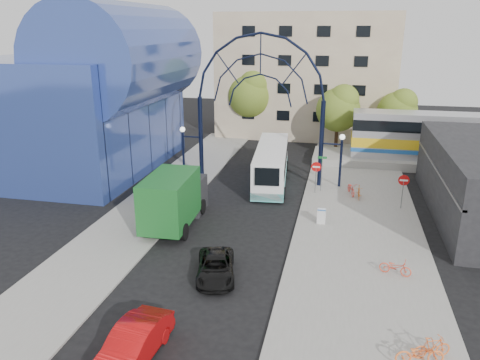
% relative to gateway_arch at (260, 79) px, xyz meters
% --- Properties ---
extents(ground, '(120.00, 120.00, 0.00)m').
position_rel_gateway_arch_xyz_m(ground, '(0.00, -14.00, -8.56)').
color(ground, black).
rests_on(ground, ground).
extents(sidewalk_east, '(8.00, 56.00, 0.12)m').
position_rel_gateway_arch_xyz_m(sidewalk_east, '(8.00, -10.00, -8.50)').
color(sidewalk_east, gray).
rests_on(sidewalk_east, ground).
extents(plaza_west, '(5.00, 50.00, 0.12)m').
position_rel_gateway_arch_xyz_m(plaza_west, '(-6.50, -8.00, -8.50)').
color(plaza_west, gray).
rests_on(plaza_west, ground).
extents(gateway_arch, '(13.64, 0.44, 12.10)m').
position_rel_gateway_arch_xyz_m(gateway_arch, '(0.00, 0.00, 0.00)').
color(gateway_arch, black).
rests_on(gateway_arch, ground).
extents(stop_sign, '(0.80, 0.07, 2.50)m').
position_rel_gateway_arch_xyz_m(stop_sign, '(4.80, -2.00, -6.56)').
color(stop_sign, slate).
rests_on(stop_sign, sidewalk_east).
extents(do_not_enter_sign, '(0.76, 0.07, 2.48)m').
position_rel_gateway_arch_xyz_m(do_not_enter_sign, '(11.00, -4.00, -6.58)').
color(do_not_enter_sign, slate).
rests_on(do_not_enter_sign, sidewalk_east).
extents(street_name_sign, '(0.70, 0.70, 2.80)m').
position_rel_gateway_arch_xyz_m(street_name_sign, '(5.20, -1.40, -6.43)').
color(street_name_sign, slate).
rests_on(street_name_sign, sidewalk_east).
extents(sandwich_board, '(0.55, 0.61, 0.99)m').
position_rel_gateway_arch_xyz_m(sandwich_board, '(5.60, -8.02, -7.81)').
color(sandwich_board, white).
rests_on(sandwich_board, sidewalk_east).
extents(transit_hall, '(16.50, 18.00, 14.50)m').
position_rel_gateway_arch_xyz_m(transit_hall, '(-15.30, 1.00, -1.86)').
color(transit_hall, '#314797').
rests_on(transit_hall, ground).
extents(apartment_block, '(20.00, 12.10, 14.00)m').
position_rel_gateway_arch_xyz_m(apartment_block, '(2.00, 20.97, -1.55)').
color(apartment_block, tan).
rests_on(apartment_block, ground).
extents(tree_north_a, '(4.48, 4.48, 7.00)m').
position_rel_gateway_arch_xyz_m(tree_north_a, '(6.12, 11.93, -3.95)').
color(tree_north_a, '#382314').
rests_on(tree_north_a, ground).
extents(tree_north_b, '(5.12, 5.12, 8.00)m').
position_rel_gateway_arch_xyz_m(tree_north_b, '(-3.88, 15.93, -3.29)').
color(tree_north_b, '#382314').
rests_on(tree_north_b, ground).
extents(tree_north_c, '(4.16, 4.16, 6.50)m').
position_rel_gateway_arch_xyz_m(tree_north_c, '(12.12, 13.93, -4.28)').
color(tree_north_c, '#382314').
rests_on(tree_north_c, ground).
extents(city_bus, '(3.47, 11.16, 3.02)m').
position_rel_gateway_arch_xyz_m(city_bus, '(0.98, 0.34, -6.98)').
color(city_bus, white).
rests_on(city_bus, ground).
extents(green_truck, '(3.01, 7.28, 3.62)m').
position_rel_gateway_arch_xyz_m(green_truck, '(-3.79, -9.84, -6.75)').
color(green_truck, black).
rests_on(green_truck, ground).
extents(black_suv, '(2.83, 4.44, 1.14)m').
position_rel_gateway_arch_xyz_m(black_suv, '(0.64, -15.98, -7.99)').
color(black_suv, black).
rests_on(black_suv, ground).
extents(red_sedan, '(1.91, 4.51, 1.45)m').
position_rel_gateway_arch_xyz_m(red_sedan, '(-0.80, -22.85, -7.83)').
color(red_sedan, '#AF0A0C').
rests_on(red_sedan, ground).
extents(bike_near_a, '(1.07, 1.92, 0.96)m').
position_rel_gateway_arch_xyz_m(bike_near_a, '(7.54, -1.76, -7.96)').
color(bike_near_a, '#F83F31').
rests_on(bike_near_a, sidewalk_east).
extents(bike_near_b, '(0.48, 1.61, 0.96)m').
position_rel_gateway_arch_xyz_m(bike_near_b, '(8.10, -2.52, -7.96)').
color(bike_near_b, orange).
rests_on(bike_near_b, sidewalk_east).
extents(bike_far_a, '(1.72, 0.96, 0.86)m').
position_rel_gateway_arch_xyz_m(bike_far_a, '(9.73, -13.88, -8.01)').
color(bike_far_a, '#E94B2E').
rests_on(bike_far_a, sidewalk_east).
extents(bike_far_b, '(1.61, 0.99, 0.94)m').
position_rel_gateway_arch_xyz_m(bike_far_b, '(10.52, -20.32, -7.97)').
color(bike_far_b, orange).
rests_on(bike_far_b, sidewalk_east).
extents(bike_far_c, '(1.99, 1.09, 0.99)m').
position_rel_gateway_arch_xyz_m(bike_far_c, '(10.00, -20.85, -7.94)').
color(bike_far_c, orange).
rests_on(bike_far_c, sidewalk_east).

